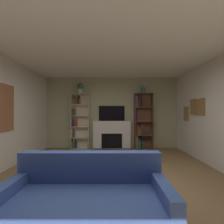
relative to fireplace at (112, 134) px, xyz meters
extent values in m
plane|color=olive|center=(0.00, -3.09, -0.55)|extent=(7.68, 7.68, 0.00)
cube|color=#ADAD86|center=(0.00, 0.14, 0.81)|extent=(5.15, 0.06, 2.72)
cube|color=olive|center=(2.50, -1.58, 0.98)|extent=(0.03, 0.42, 0.48)
cube|color=olive|center=(2.49, -1.58, 0.98)|extent=(0.01, 0.36, 0.42)
cube|color=olive|center=(2.50, -1.17, 0.99)|extent=(0.03, 0.31, 0.49)
cube|color=#2E5845|center=(2.49, -1.17, 0.99)|extent=(0.01, 0.25, 0.43)
cube|color=olive|center=(2.50, -0.72, 0.78)|extent=(0.03, 0.31, 0.48)
cube|color=#86975C|center=(2.49, -0.72, 0.78)|extent=(0.01, 0.25, 0.42)
cube|color=white|center=(0.00, -3.09, 2.20)|extent=(5.15, 6.52, 0.06)
cube|color=silver|center=(-0.55, 0.00, -0.26)|extent=(0.32, 0.20, 0.58)
cube|color=silver|center=(0.55, 0.00, -0.26)|extent=(0.32, 0.20, 0.58)
cube|color=silver|center=(0.00, 0.00, 0.26)|extent=(1.42, 0.20, 0.47)
cube|color=black|center=(0.00, 0.07, -0.26)|extent=(0.78, 0.08, 0.58)
cube|color=brown|center=(0.00, -0.25, -0.53)|extent=(1.52, 0.30, 0.03)
cube|color=black|center=(0.00, 0.08, 0.79)|extent=(0.98, 0.06, 0.57)
cube|color=beige|center=(-1.52, -0.02, 0.50)|extent=(0.02, 0.26, 2.09)
cube|color=beige|center=(-0.87, -0.02, 0.50)|extent=(0.02, 0.26, 2.09)
cube|color=beige|center=(-1.20, 0.10, 0.50)|extent=(0.68, 0.02, 2.09)
cube|color=beige|center=(-1.20, -0.02, -0.54)|extent=(0.64, 0.26, 0.02)
cube|color=#2A7F3B|center=(-1.48, -0.01, -0.41)|extent=(0.04, 0.20, 0.24)
cube|color=olive|center=(-1.43, 0.00, -0.35)|extent=(0.04, 0.18, 0.36)
cube|color=#28251D|center=(-1.38, 0.00, -0.38)|extent=(0.02, 0.17, 0.31)
cube|color=#31418C|center=(-1.35, 0.00, -0.42)|extent=(0.02, 0.18, 0.23)
cube|color=beige|center=(-1.20, -0.02, -0.13)|extent=(0.64, 0.26, 0.02)
cube|color=beige|center=(-1.49, -0.02, 0.03)|extent=(0.03, 0.22, 0.31)
cube|color=brown|center=(-1.45, -0.02, 0.02)|extent=(0.02, 0.22, 0.28)
cube|color=#217E4E|center=(-1.42, 0.00, -0.01)|extent=(0.03, 0.18, 0.23)
cube|color=beige|center=(-1.38, 0.00, 0.00)|extent=(0.02, 0.17, 0.24)
cube|color=beige|center=(-1.20, -0.02, 0.29)|extent=(0.64, 0.26, 0.02)
cube|color=navy|center=(-1.49, -0.02, 0.46)|extent=(0.03, 0.22, 0.32)
cube|color=olive|center=(-1.45, 0.01, 0.46)|extent=(0.02, 0.16, 0.32)
cube|color=#58256F|center=(-1.42, -0.02, 0.41)|extent=(0.02, 0.21, 0.22)
cube|color=olive|center=(-1.38, 0.00, 0.44)|extent=(0.03, 0.17, 0.28)
cube|color=#AA3C22|center=(-1.33, -0.02, 0.44)|extent=(0.03, 0.22, 0.28)
cube|color=beige|center=(-1.20, -0.02, 0.71)|extent=(0.64, 0.26, 0.02)
cube|color=olive|center=(-1.49, -0.02, 0.84)|extent=(0.03, 0.22, 0.25)
cube|color=red|center=(-1.45, 0.00, 0.86)|extent=(0.02, 0.18, 0.29)
cube|color=#337038|center=(-1.40, -0.01, 0.84)|extent=(0.04, 0.19, 0.26)
cube|color=beige|center=(-1.20, -0.02, 1.12)|extent=(0.64, 0.26, 0.02)
cube|color=olive|center=(-1.49, -0.01, 1.30)|extent=(0.04, 0.19, 0.33)
cube|color=#996629|center=(-1.44, -0.01, 1.24)|extent=(0.04, 0.20, 0.22)
cube|color=#245583|center=(-1.40, -0.02, 1.30)|extent=(0.03, 0.22, 0.32)
cube|color=olive|center=(-1.36, 0.00, 1.29)|extent=(0.04, 0.17, 0.31)
cube|color=#B1242E|center=(-1.30, -0.01, 1.27)|extent=(0.04, 0.20, 0.28)
cube|color=black|center=(-1.25, -0.02, 1.29)|extent=(0.04, 0.22, 0.32)
cube|color=olive|center=(-1.21, -0.02, 1.25)|extent=(0.03, 0.21, 0.23)
cube|color=beige|center=(-1.20, -0.02, 1.53)|extent=(0.64, 0.26, 0.02)
cube|color=brown|center=(0.87, -0.06, 0.50)|extent=(0.02, 0.34, 2.09)
cube|color=brown|center=(1.52, -0.06, 0.50)|extent=(0.02, 0.34, 2.09)
cube|color=brown|center=(1.20, 0.10, 0.50)|extent=(0.68, 0.02, 2.09)
cube|color=brown|center=(1.20, -0.06, -0.54)|extent=(0.64, 0.34, 0.02)
cube|color=brown|center=(0.90, -0.03, -0.35)|extent=(0.04, 0.23, 0.37)
cube|color=beige|center=(0.95, -0.03, -0.30)|extent=(0.03, 0.23, 0.46)
cube|color=#377638|center=(1.00, -0.03, -0.33)|extent=(0.04, 0.24, 0.40)
cube|color=olive|center=(1.05, -0.05, -0.40)|extent=(0.03, 0.27, 0.27)
cube|color=#174C8C|center=(1.08, -0.04, -0.37)|extent=(0.02, 0.27, 0.32)
cube|color=black|center=(1.12, -0.05, -0.31)|extent=(0.03, 0.27, 0.45)
cube|color=#2F724D|center=(1.16, -0.03, -0.40)|extent=(0.04, 0.24, 0.27)
cube|color=brown|center=(1.20, -0.06, -0.03)|extent=(0.64, 0.34, 0.02)
cube|color=#A32520|center=(0.91, 0.00, 0.14)|extent=(0.04, 0.19, 0.31)
cube|color=#9B4C2B|center=(0.96, -0.04, 0.19)|extent=(0.03, 0.26, 0.41)
cube|color=brown|center=(1.00, -0.01, 0.14)|extent=(0.03, 0.19, 0.31)
cube|color=olive|center=(1.04, -0.05, 0.13)|extent=(0.03, 0.29, 0.29)
cube|color=#BA2136|center=(1.09, -0.05, 0.19)|extent=(0.02, 0.28, 0.41)
cube|color=#296D38|center=(1.12, -0.05, 0.19)|extent=(0.02, 0.28, 0.42)
cube|color=brown|center=(1.20, -0.06, 0.50)|extent=(0.64, 0.34, 0.02)
cube|color=black|center=(0.90, -0.01, 0.73)|extent=(0.03, 0.19, 0.46)
cube|color=#1D3A99|center=(0.94, -0.02, 0.69)|extent=(0.03, 0.22, 0.38)
cube|color=red|center=(0.98, -0.01, 0.71)|extent=(0.04, 0.21, 0.42)
cube|color=brown|center=(1.20, -0.06, 1.02)|extent=(0.64, 0.34, 0.02)
cube|color=#602464|center=(0.90, -0.04, 1.20)|extent=(0.03, 0.26, 0.34)
cube|color=beige|center=(0.95, -0.01, 1.24)|extent=(0.03, 0.19, 0.42)
cube|color=olive|center=(0.98, 0.00, 1.17)|extent=(0.02, 0.19, 0.28)
cube|color=#5C376D|center=(1.03, -0.05, 1.20)|extent=(0.04, 0.28, 0.34)
cube|color=black|center=(1.09, -0.04, 1.23)|extent=(0.04, 0.26, 0.40)
cube|color=brown|center=(1.20, -0.06, 1.53)|extent=(0.64, 0.34, 0.02)
cylinder|color=beige|center=(-1.20, -0.04, 1.63)|extent=(0.17, 0.17, 0.17)
sphere|color=#356838|center=(-1.20, -0.04, 1.81)|extent=(0.24, 0.24, 0.24)
cylinder|color=#436A9C|center=(1.20, -0.04, 1.66)|extent=(0.15, 0.15, 0.23)
cylinder|color=#4C7F3F|center=(1.19, -0.04, 1.84)|extent=(0.01, 0.01, 0.14)
sphere|color=silver|center=(1.19, -0.04, 1.91)|extent=(0.06, 0.06, 0.06)
cylinder|color=#4C7F3F|center=(1.20, -0.02, 1.83)|extent=(0.01, 0.01, 0.11)
sphere|color=silver|center=(1.20, -0.02, 1.88)|extent=(0.05, 0.05, 0.05)
cube|color=#3A579F|center=(-0.29, -4.22, -0.33)|extent=(1.91, 0.87, 0.43)
cube|color=#3A579F|center=(-0.29, -3.87, 0.08)|extent=(1.91, 0.16, 0.41)
cube|color=#3A579F|center=(0.60, -4.22, -0.26)|extent=(0.14, 0.86, 0.58)
cube|color=#3A579F|center=(-1.18, -4.22, -0.26)|extent=(0.14, 0.86, 0.58)
camera|label=1|loc=(0.01, -6.05, 0.83)|focal=25.46mm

